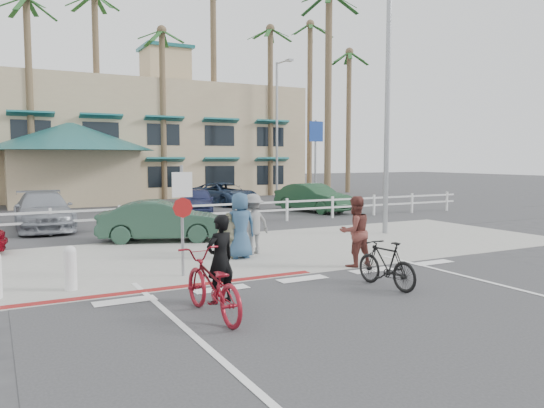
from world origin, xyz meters
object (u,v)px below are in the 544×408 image
bike_red (212,285)px  car_white_sedan (162,221)px  sign_post (182,215)px  bike_black (386,264)px

bike_red → car_white_sedan: car_white_sedan is taller
bike_red → car_white_sedan: (1.65, 8.71, 0.10)m
car_white_sedan → sign_post: bearing=-170.6°
sign_post → bike_red: bearing=-99.9°
bike_black → car_white_sedan: size_ratio=0.41×
sign_post → bike_black: size_ratio=1.71×
bike_black → sign_post: bearing=-46.1°
bike_red → car_white_sedan: size_ratio=0.54×
sign_post → bike_red: 3.49m
sign_post → bike_red: sign_post is taller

